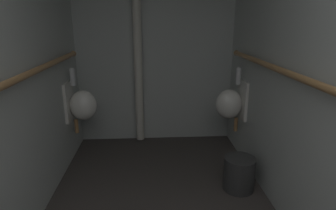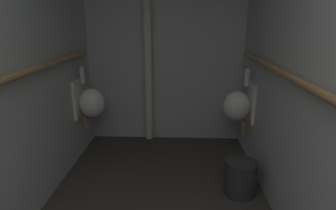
{
  "view_description": "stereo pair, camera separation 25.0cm",
  "coord_description": "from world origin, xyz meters",
  "px_view_note": "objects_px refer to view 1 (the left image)",
  "views": [
    {
      "loc": [
        -0.06,
        -0.13,
        1.57
      ],
      "look_at": [
        0.09,
        2.27,
        0.85
      ],
      "focal_mm": 30.39,
      "sensor_mm": 36.0,
      "label": 1
    },
    {
      "loc": [
        0.19,
        -0.13,
        1.57
      ],
      "look_at": [
        0.09,
        2.27,
        0.85
      ],
      "focal_mm": 30.39,
      "sensor_mm": 36.0,
      "label": 2
    }
  ],
  "objects_px": {
    "urinal_left_mid": "(81,104)",
    "waste_bin": "(239,174)",
    "standpipe_back_wall": "(137,39)",
    "urinal_right_mid": "(231,103)"
  },
  "relations": [
    {
      "from": "urinal_left_mid",
      "to": "waste_bin",
      "type": "distance_m",
      "value": 1.85
    },
    {
      "from": "urinal_right_mid",
      "to": "urinal_left_mid",
      "type": "bearing_deg",
      "value": 178.17
    },
    {
      "from": "urinal_right_mid",
      "to": "waste_bin",
      "type": "xyz_separation_m",
      "value": [
        -0.08,
        -0.71,
        -0.49
      ]
    },
    {
      "from": "standpipe_back_wall",
      "to": "urinal_right_mid",
      "type": "bearing_deg",
      "value": -24.91
    },
    {
      "from": "waste_bin",
      "to": "urinal_left_mid",
      "type": "bearing_deg",
      "value": 154.64
    },
    {
      "from": "standpipe_back_wall",
      "to": "waste_bin",
      "type": "height_order",
      "value": "standpipe_back_wall"
    },
    {
      "from": "urinal_left_mid",
      "to": "waste_bin",
      "type": "relative_size",
      "value": 2.32
    },
    {
      "from": "urinal_left_mid",
      "to": "urinal_right_mid",
      "type": "height_order",
      "value": "same"
    },
    {
      "from": "urinal_left_mid",
      "to": "waste_bin",
      "type": "xyz_separation_m",
      "value": [
        1.61,
        -0.76,
        -0.49
      ]
    },
    {
      "from": "urinal_right_mid",
      "to": "waste_bin",
      "type": "relative_size",
      "value": 2.32
    }
  ]
}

